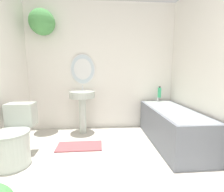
{
  "coord_description": "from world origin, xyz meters",
  "views": [
    {
      "loc": [
        -0.06,
        -0.28,
        1.14
      ],
      "look_at": [
        0.1,
        1.79,
        0.81
      ],
      "focal_mm": 26.0,
      "sensor_mm": 36.0,
      "label": 1
    }
  ],
  "objects_px": {
    "toilet": "(15,139)",
    "shampoo_bottle": "(159,92)",
    "bathtub": "(172,126)",
    "pedestal_sink": "(82,101)"
  },
  "relations": [
    {
      "from": "pedestal_sink",
      "to": "shampoo_bottle",
      "type": "relative_size",
      "value": 4.02
    },
    {
      "from": "bathtub",
      "to": "shampoo_bottle",
      "type": "bearing_deg",
      "value": 86.7
    },
    {
      "from": "bathtub",
      "to": "shampoo_bottle",
      "type": "height_order",
      "value": "shampoo_bottle"
    },
    {
      "from": "shampoo_bottle",
      "to": "bathtub",
      "type": "bearing_deg",
      "value": -93.3
    },
    {
      "from": "toilet",
      "to": "bathtub",
      "type": "relative_size",
      "value": 0.47
    },
    {
      "from": "bathtub",
      "to": "shampoo_bottle",
      "type": "relative_size",
      "value": 6.97
    },
    {
      "from": "toilet",
      "to": "shampoo_bottle",
      "type": "relative_size",
      "value": 3.28
    },
    {
      "from": "toilet",
      "to": "shampoo_bottle",
      "type": "xyz_separation_m",
      "value": [
        2.22,
        1.05,
        0.42
      ]
    },
    {
      "from": "shampoo_bottle",
      "to": "pedestal_sink",
      "type": "bearing_deg",
      "value": -174.8
    },
    {
      "from": "shampoo_bottle",
      "to": "toilet",
      "type": "bearing_deg",
      "value": -154.68
    }
  ]
}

